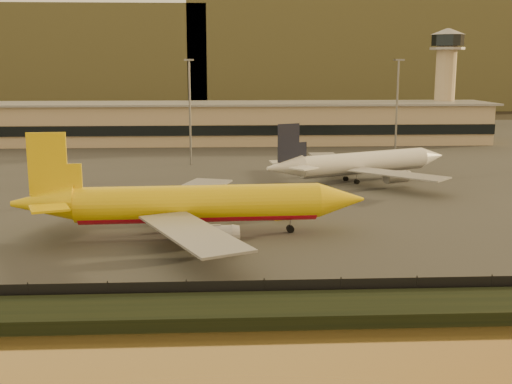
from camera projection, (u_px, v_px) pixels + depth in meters
ground at (241, 264)px, 79.15m from camera, size 900.00×900.00×0.00m
embankment at (246, 311)px, 62.36m from camera, size 320.00×7.00×1.40m
tarmac at (231, 156)px, 172.20m from camera, size 320.00×220.00×0.20m
perimeter_fence at (245, 291)px, 66.16m from camera, size 300.00×0.05×2.20m
terminal_building at (183, 124)px, 200.19m from camera, size 202.00×25.00×12.60m
control_tower at (446, 73)px, 206.82m from camera, size 11.20×11.20×35.50m
apron_light_masts at (295, 102)px, 150.33m from camera, size 152.20×12.20×25.40m
distant_hills at (193, 54)px, 405.07m from camera, size 470.00×160.00×70.00m
dhl_cargo_jet at (192, 205)px, 91.21m from camera, size 50.13×49.11×14.99m
white_narrowbody_jet at (361, 163)px, 133.72m from camera, size 42.29×39.99×12.85m
gse_vehicle_yellow at (284, 214)px, 101.56m from camera, size 3.85×2.54×1.59m
gse_vehicle_white at (137, 202)px, 110.56m from camera, size 3.66×1.68×1.64m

